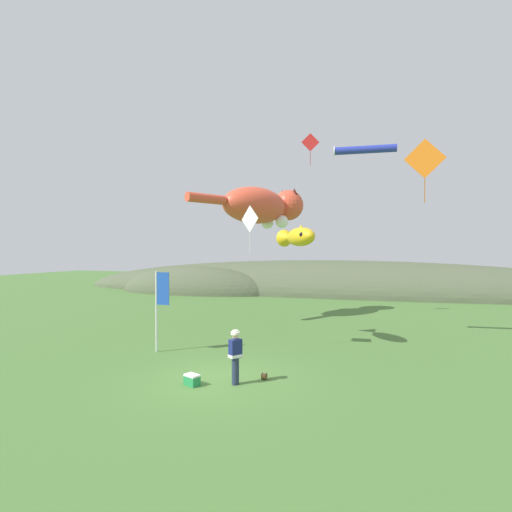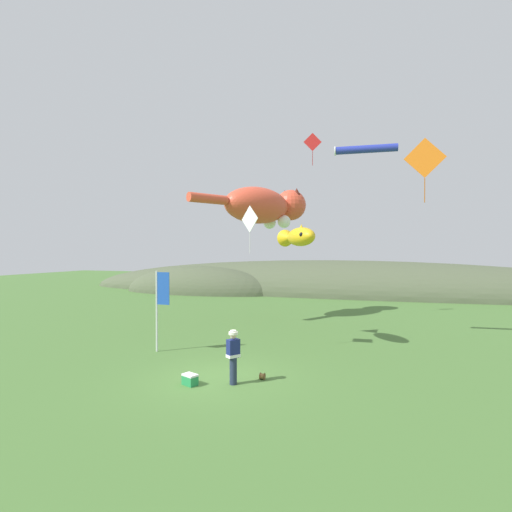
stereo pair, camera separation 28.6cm
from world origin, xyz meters
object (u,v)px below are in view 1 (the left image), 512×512
at_px(festival_banner_pole, 160,299).
at_px(kite_tube_streamer, 364,150).
at_px(festival_attendant, 235,355).
at_px(kite_giant_cat, 263,206).
at_px(kite_spool, 264,376).
at_px(kite_diamond_red, 310,143).
at_px(kite_diamond_white, 250,219).
at_px(kite_fish_windsock, 297,237).
at_px(kite_diamond_orange, 425,159).
at_px(picnic_cooler, 192,380).

height_order(festival_banner_pole, kite_tube_streamer, kite_tube_streamer).
relative_size(festival_attendant, kite_giant_cat, 0.22).
xyz_separation_m(kite_spool, kite_diamond_red, (-0.61, 12.17, 11.10)).
xyz_separation_m(festival_attendant, festival_banner_pole, (-4.58, 2.89, 1.33)).
bearing_deg(kite_diamond_white, kite_tube_streamer, 35.00).
xyz_separation_m(kite_spool, kite_fish_windsock, (0.06, 5.09, 4.90)).
distance_m(festival_banner_pole, kite_diamond_red, 14.25).
height_order(kite_spool, kite_diamond_orange, kite_diamond_orange).
xyz_separation_m(festival_banner_pole, kite_fish_windsock, (5.39, 2.97, 2.73)).
bearing_deg(kite_diamond_white, picnic_cooler, -96.03).
height_order(festival_attendant, kite_tube_streamer, kite_tube_streamer).
bearing_deg(kite_giant_cat, kite_diamond_red, 7.80).
height_order(picnic_cooler, kite_diamond_red, kite_diamond_red).
bearing_deg(kite_diamond_white, festival_banner_pole, -164.40).
distance_m(kite_giant_cat, kite_tube_streamer, 8.72).
height_order(kite_fish_windsock, kite_diamond_orange, kite_diamond_orange).
height_order(kite_giant_cat, kite_diamond_red, kite_diamond_red).
xyz_separation_m(kite_fish_windsock, kite_diamond_orange, (5.22, -2.05, 2.75)).
bearing_deg(festival_attendant, kite_diamond_white, 101.98).
height_order(kite_spool, picnic_cooler, picnic_cooler).
bearing_deg(kite_tube_streamer, kite_diamond_orange, -54.90).
relative_size(festival_banner_pole, kite_fish_windsock, 1.13).
height_order(festival_attendant, kite_spool, festival_attendant).
xyz_separation_m(kite_giant_cat, kite_diamond_red, (3.03, 0.41, 3.96)).
relative_size(festival_attendant, kite_diamond_red, 0.87).
xyz_separation_m(festival_banner_pole, kite_diamond_white, (3.75, 1.05, 3.43)).
relative_size(kite_giant_cat, kite_fish_windsock, 2.58).
relative_size(kite_fish_windsock, kite_tube_streamer, 1.09).
xyz_separation_m(kite_spool, kite_giant_cat, (-3.64, 11.76, 7.14)).
xyz_separation_m(kite_spool, kite_diamond_orange, (5.28, 3.04, 7.65)).
distance_m(kite_fish_windsock, kite_diamond_red, 9.43).
relative_size(kite_giant_cat, kite_tube_streamer, 2.80).
height_order(festival_attendant, kite_fish_windsock, kite_fish_windsock).
relative_size(festival_banner_pole, kite_tube_streamer, 1.23).
bearing_deg(kite_tube_streamer, kite_diamond_white, -145.00).
bearing_deg(kite_diamond_orange, kite_spool, -150.06).
relative_size(festival_attendant, kite_tube_streamer, 0.62).
bearing_deg(kite_diamond_orange, festival_attendant, -147.74).
xyz_separation_m(kite_spool, kite_tube_streamer, (2.95, 6.35, 8.97)).
distance_m(festival_attendant, festival_banner_pole, 5.58).
bearing_deg(festival_attendant, picnic_cooler, -158.27).
bearing_deg(kite_diamond_white, kite_diamond_red, 83.78).
relative_size(kite_spool, kite_diamond_orange, 0.10).
height_order(kite_fish_windsock, kite_tube_streamer, kite_tube_streamer).
xyz_separation_m(kite_spool, picnic_cooler, (-2.06, -1.29, 0.07)).
bearing_deg(kite_diamond_red, festival_banner_pole, -115.19).
xyz_separation_m(festival_attendant, kite_tube_streamer, (3.71, 7.12, 8.13)).
bearing_deg(kite_fish_windsock, kite_tube_streamer, 23.53).
relative_size(kite_spool, picnic_cooler, 0.40).
bearing_deg(kite_diamond_orange, festival_banner_pole, -175.08).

